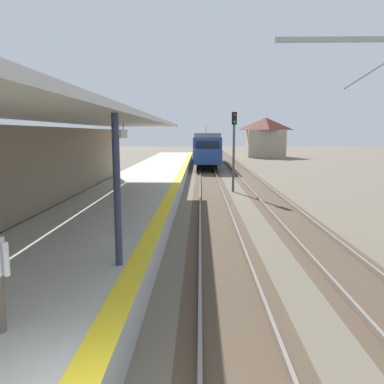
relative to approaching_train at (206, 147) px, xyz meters
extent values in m
cube|color=#A8A8A3|center=(-4.40, -27.40, -1.73)|extent=(5.00, 80.00, 0.90)
cube|color=yellow|center=(-2.15, -27.40, -1.27)|extent=(0.50, 80.00, 0.01)
cube|color=#4C4C4C|center=(-6.90, -31.85, -1.73)|extent=(0.50, 24.00, 0.90)
cube|color=#7A6B56|center=(-6.90, -31.85, 0.32)|extent=(0.40, 24.00, 3.20)
cube|color=silver|center=(-4.50, -31.85, 2.17)|extent=(4.40, 24.00, 0.16)
cylinder|color=#2D334C|center=(-2.55, -38.45, -0.04)|extent=(0.16, 0.16, 4.27)
cube|color=white|center=(-4.10, -29.85, 1.64)|extent=(0.08, 1.40, 0.36)
cylinder|color=#333333|center=(-4.10, -29.85, 1.96)|extent=(0.03, 0.03, 0.27)
cube|color=#4C3D2D|center=(0.00, -23.40, -2.17)|extent=(2.34, 120.00, 0.01)
cube|color=slate|center=(-0.72, -23.40, -2.09)|extent=(0.08, 120.00, 0.15)
cube|color=slate|center=(0.72, -23.40, -2.09)|extent=(0.08, 120.00, 0.15)
cube|color=#4C3D2D|center=(3.40, -23.40, -2.17)|extent=(2.34, 120.00, 0.01)
cube|color=slate|center=(2.68, -23.40, -2.09)|extent=(0.08, 120.00, 0.15)
cube|color=slate|center=(4.12, -23.40, -2.09)|extent=(0.08, 120.00, 0.15)
cube|color=navy|center=(0.00, 0.38, -0.11)|extent=(2.90, 18.00, 2.70)
cube|color=slate|center=(0.00, 0.38, 1.46)|extent=(2.67, 18.00, 0.44)
cube|color=black|center=(0.00, -8.64, 0.30)|extent=(2.32, 0.06, 1.21)
cube|color=navy|center=(0.00, -9.42, -0.58)|extent=(2.78, 1.60, 1.49)
cube|color=black|center=(1.46, 0.38, 0.30)|extent=(0.04, 15.84, 0.86)
cylinder|color=#333333|center=(0.00, 3.98, 2.13)|extent=(0.06, 0.06, 0.90)
cube|color=black|center=(0.00, -5.47, -1.82)|extent=(2.17, 2.20, 0.72)
cube|color=black|center=(0.00, 6.23, -1.82)|extent=(2.17, 2.20, 0.72)
cylinder|color=silver|center=(-3.55, -41.41, -0.14)|extent=(0.09, 0.09, 0.50)
cylinder|color=#4C4C4C|center=(1.47, -21.57, 0.02)|extent=(0.16, 0.16, 4.40)
cube|color=black|center=(1.47, -21.57, 2.62)|extent=(0.32, 0.24, 0.80)
sphere|color=red|center=(1.47, -21.71, 2.84)|extent=(0.16, 0.16, 0.16)
sphere|color=green|center=(1.47, -21.71, 2.40)|extent=(0.16, 0.16, 0.16)
cube|color=#9EA3A8|center=(4.12, -33.38, 4.72)|extent=(4.80, 0.16, 0.16)
cylinder|color=#9EA3A8|center=(5.32, -33.38, 3.92)|extent=(2.47, 0.07, 1.60)
cube|color=tan|center=(9.94, 16.67, 0.02)|extent=(6.00, 4.80, 4.40)
pyramid|color=maroon|center=(9.94, 16.67, 3.22)|extent=(6.60, 5.28, 2.00)
camera|label=1|loc=(-0.73, -46.67, 1.66)|focal=35.65mm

